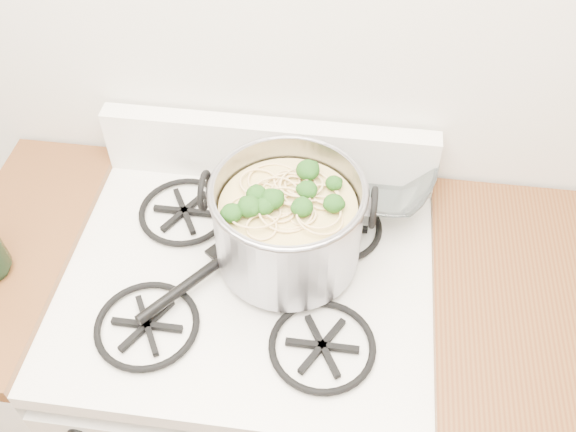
{
  "coord_description": "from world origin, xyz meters",
  "views": [
    {
      "loc": [
        0.19,
        0.49,
        1.97
      ],
      "look_at": [
        0.08,
        1.32,
        1.04
      ],
      "focal_mm": 40.0,
      "sensor_mm": 36.0,
      "label": 1
    }
  ],
  "objects": [
    {
      "name": "glass_bowl",
      "position": [
        0.23,
        1.54,
        0.94
      ],
      "size": [
        0.15,
        0.15,
        0.03
      ],
      "primitive_type": "imported",
      "rotation": [
        0.0,
        0.0,
        -0.24
      ],
      "color": "white",
      "rests_on": "gas_range"
    },
    {
      "name": "gas_range",
      "position": [
        0.0,
        1.26,
        0.44
      ],
      "size": [
        0.76,
        0.66,
        0.92
      ],
      "color": "white",
      "rests_on": "ground"
    },
    {
      "name": "stock_pot",
      "position": [
        0.08,
        1.32,
        1.02
      ],
      "size": [
        0.34,
        0.31,
        0.21
      ],
      "color": "gray",
      "rests_on": "gas_range"
    },
    {
      "name": "spatula",
      "position": [
        -0.03,
        1.31,
        0.94
      ],
      "size": [
        0.42,
        0.42,
        0.02
      ],
      "primitive_type": null,
      "rotation": [
        0.0,
        0.0,
        -0.66
      ],
      "color": "black",
      "rests_on": "gas_range"
    },
    {
      "name": "counter_left",
      "position": [
        -0.51,
        1.26,
        0.46
      ],
      "size": [
        0.25,
        0.65,
        0.92
      ],
      "color": "silver",
      "rests_on": "ground"
    }
  ]
}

